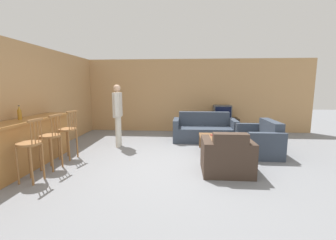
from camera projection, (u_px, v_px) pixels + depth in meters
ground_plane at (173, 167)px, 4.65m from camera, size 24.00×24.00×0.00m
wall_back at (178, 96)px, 8.15m from camera, size 9.40×0.08×2.60m
wall_left at (54, 99)px, 6.05m from camera, size 0.08×8.74×2.60m
bar_counter at (26, 144)px, 4.52m from camera, size 0.55×2.45×0.99m
bar_chair_near at (30, 149)px, 3.84m from camera, size 0.42×0.42×1.11m
bar_chair_mid at (51, 140)px, 4.43m from camera, size 0.44×0.44×1.11m
bar_chair_far at (68, 133)px, 5.09m from camera, size 0.46×0.46×1.11m
couch_far at (204, 131)px, 6.84m from camera, size 1.88×0.87×0.85m
armchair_near at (227, 157)px, 4.28m from camera, size 0.93×0.83×0.83m
loveseat_right at (260, 141)px, 5.56m from camera, size 0.80×1.38×0.82m
coffee_table at (212, 139)px, 5.60m from camera, size 0.60×0.98×0.40m
tv_unit at (222, 126)px, 7.87m from camera, size 1.11×0.49×0.55m
tv at (222, 112)px, 7.79m from camera, size 0.60×0.42×0.45m
bottle at (19, 113)px, 4.46m from camera, size 0.07×0.07×0.28m
book_on_table at (214, 135)px, 5.72m from camera, size 0.19×0.18×0.02m
person_by_window at (118, 112)px, 6.06m from camera, size 0.20×0.55×1.69m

